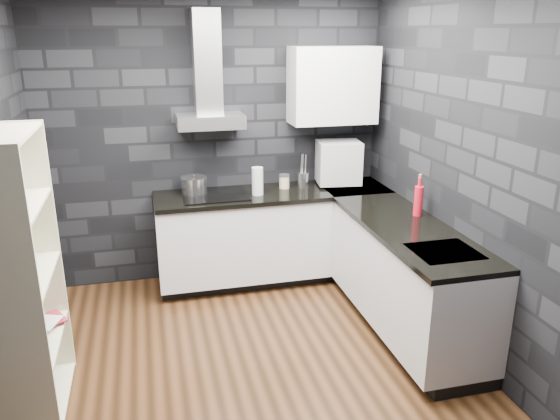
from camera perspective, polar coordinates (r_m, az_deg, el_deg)
name	(u,v)px	position (r m, az deg, el deg)	size (l,w,h in m)	color
ground	(249,358)	(4.24, -3.23, -15.23)	(3.20, 3.20, 0.00)	#442816
wall_back	(214,140)	(5.24, -6.91, 7.27)	(3.20, 0.05, 2.70)	black
wall_front	(322,292)	(2.19, 4.36, -8.51)	(3.20, 0.05, 2.70)	black
wall_right	(462,170)	(4.26, 18.46, 3.94)	(0.05, 3.20, 2.70)	black
toekick_back	(273,272)	(5.45, -0.75, -6.54)	(2.18, 0.50, 0.10)	black
toekick_right	(407,324)	(4.68, 13.17, -11.50)	(0.50, 1.78, 0.10)	black
counter_back_cab	(274,233)	(5.25, -0.67, -2.45)	(2.20, 0.60, 0.76)	silver
counter_right_cab	(407,276)	(4.47, 13.11, -6.78)	(0.60, 1.80, 0.76)	silver
counter_back_top	(274,194)	(5.11, -0.66, 1.71)	(2.20, 0.62, 0.04)	black
counter_right_top	(409,229)	(4.31, 13.37, -1.98)	(0.62, 1.80, 0.04)	black
counter_corner_top	(353,188)	(5.36, 7.68, 2.32)	(0.62, 0.62, 0.04)	black
hood_body	(210,121)	(5.00, -7.28, 9.19)	(0.60, 0.34, 0.12)	silver
hood_chimney	(207,62)	(5.02, -7.63, 15.07)	(0.24, 0.20, 0.90)	silver
upper_cabinet	(333,85)	(5.22, 5.53, 12.84)	(0.80, 0.35, 0.70)	silver
cooktop	(215,195)	(5.02, -6.80, 1.58)	(0.58, 0.50, 0.01)	black
sink_rim	(445,252)	(3.91, 16.82, -4.20)	(0.44, 0.40, 0.01)	silver
pot	(194,186)	(5.07, -8.97, 2.51)	(0.23, 0.23, 0.14)	silver
glass_vase	(258,181)	(4.99, -2.36, 3.03)	(0.10, 0.10, 0.26)	silver
storage_jar	(284,182)	(5.21, 0.44, 2.93)	(0.10, 0.10, 0.12)	#C3B38D
utensil_crock	(303,180)	(5.27, 2.40, 3.19)	(0.11, 0.11, 0.14)	silver
appliance_garage	(339,162)	(5.32, 6.13, 4.98)	(0.41, 0.32, 0.41)	#ACAFB4
red_bottle	(418,201)	(4.55, 14.25, 0.92)	(0.07, 0.07, 0.24)	#B51223
bookshelf	(23,278)	(3.70, -25.27, -6.46)	(0.34, 0.80, 1.80)	beige
fruit_bowl	(20,277)	(3.63, -25.52, -6.31)	(0.19, 0.19, 0.05)	white
book_red	(38,311)	(4.00, -23.93, -9.59)	(0.15, 0.02, 0.20)	maroon
book_second	(34,310)	(3.97, -24.31, -9.54)	(0.14, 0.02, 0.20)	#B2B2B2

